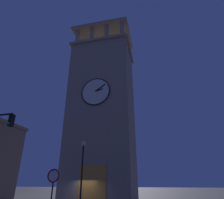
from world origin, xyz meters
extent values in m
cube|color=gray|center=(-0.76, -4.93, 11.01)|extent=(8.58, 6.89, 22.03)
cube|color=gray|center=(-0.76, -4.93, 22.23)|extent=(9.18, 7.49, 0.40)
cylinder|color=gray|center=(-4.45, -2.08, 23.84)|extent=(0.70, 0.70, 2.83)
cylinder|color=gray|center=(-1.99, -2.08, 23.84)|extent=(0.70, 0.70, 2.83)
cylinder|color=gray|center=(0.47, -2.08, 23.84)|extent=(0.70, 0.70, 2.83)
cylinder|color=gray|center=(2.93, -2.08, 23.84)|extent=(0.70, 0.70, 2.83)
cylinder|color=gray|center=(-4.45, -7.77, 23.84)|extent=(0.70, 0.70, 2.83)
cylinder|color=gray|center=(-1.99, -7.77, 23.84)|extent=(0.70, 0.70, 2.83)
cylinder|color=gray|center=(0.47, -7.77, 23.84)|extent=(0.70, 0.70, 2.83)
cylinder|color=gray|center=(2.93, -7.77, 23.84)|extent=(0.70, 0.70, 2.83)
cube|color=gray|center=(-0.76, -4.93, 25.45)|extent=(9.18, 7.49, 0.40)
cylinder|color=black|center=(-0.76, -4.93, 26.73)|extent=(0.12, 0.12, 2.14)
cylinder|color=silver|center=(-0.76, -1.42, 13.37)|extent=(3.84, 0.12, 3.84)
torus|color=black|center=(-0.76, -1.40, 13.37)|extent=(4.00, 0.16, 4.00)
cube|color=black|center=(-1.27, -1.32, 13.50)|extent=(1.05, 0.06, 0.38)
cube|color=black|center=(-1.43, -1.32, 13.83)|extent=(1.41, 0.06, 1.02)
cube|color=orange|center=(-0.76, -1.53, 2.00)|extent=(3.20, 0.24, 4.00)
cube|color=black|center=(0.25, 11.03, 5.57)|extent=(0.22, 0.30, 0.75)
sphere|color=#360505|center=(0.25, 11.21, 5.85)|extent=(0.16, 0.16, 0.16)
sphere|color=#392705|center=(0.25, 11.21, 5.60)|extent=(0.16, 0.16, 0.16)
sphere|color=#18C154|center=(0.25, 11.21, 5.35)|extent=(0.16, 0.16, 0.16)
cylinder|color=black|center=(-1.72, 4.19, 2.58)|extent=(0.14, 0.14, 5.15)
sphere|color=#F9DB8C|center=(-1.72, 4.19, 5.37)|extent=(0.44, 0.44, 0.44)
cylinder|color=black|center=(-2.01, 9.29, 1.32)|extent=(0.08, 0.08, 2.64)
cylinder|color=white|center=(-2.01, 9.33, 2.54)|extent=(0.70, 0.04, 0.70)
torus|color=red|center=(-2.01, 9.35, 2.54)|extent=(0.78, 0.08, 0.78)
camera|label=1|loc=(-8.12, 20.26, 2.13)|focal=30.43mm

